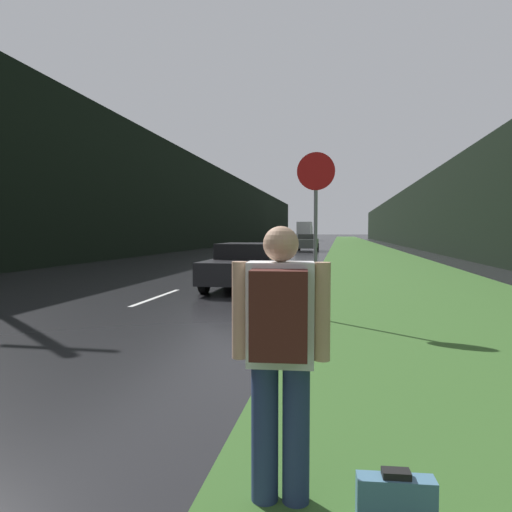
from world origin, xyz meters
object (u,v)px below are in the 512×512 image
car_passing_near (247,265)px  car_passing_far (307,242)px  hitchhiker_with_backpack (280,348)px  stop_sign (316,217)px  suitcase (396,502)px  car_oncoming (280,240)px  delivery_truck (305,231)px

car_passing_near → car_passing_far: 25.81m
hitchhiker_with_backpack → car_passing_near: bearing=98.2°
stop_sign → suitcase: size_ratio=7.18×
hitchhiker_with_backpack → car_oncoming: hitchhiker_with_backpack is taller
car_oncoming → car_passing_near: bearing=-84.2°
hitchhiker_with_backpack → car_oncoming: (-5.99, 46.57, -0.20)m
car_passing_near → suitcase: bearing=105.8°
car_passing_near → car_oncoming: (-3.65, 36.08, 0.10)m
stop_sign → delivery_truck: delivery_truck is taller
car_oncoming → stop_sign: bearing=-81.8°
delivery_truck → car_passing_far: bearing=-85.5°
suitcase → car_oncoming: size_ratio=0.09×
stop_sign → car_passing_near: stop_sign is taller
hitchhiker_with_backpack → car_oncoming: 46.95m
car_oncoming → delivery_truck: size_ratio=0.60×
suitcase → car_passing_far: (-2.99, 36.38, 0.60)m
suitcase → delivery_truck: bearing=90.2°
car_oncoming → car_passing_far: bearing=-70.4°
suitcase → hitchhiker_with_backpack: bearing=168.3°
suitcase → car_oncoming: 47.13m
car_passing_far → car_oncoming: car_oncoming is taller
stop_sign → car_oncoming: 41.11m
stop_sign → car_oncoming: stop_sign is taller
car_passing_far → delivery_truck: size_ratio=0.58×
delivery_truck → car_oncoming: bearing=-90.0°
car_passing_near → car_oncoming: size_ratio=0.91×
car_passing_far → delivery_truck: delivery_truck is taller
hitchhiker_with_backpack → car_oncoming: bearing=93.0°
car_oncoming → delivery_truck: bearing=90.0°
delivery_truck → hitchhiker_with_backpack: bearing=-85.9°
suitcase → delivery_truck: delivery_truck is taller
stop_sign → suitcase: (0.75, -5.98, -1.76)m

